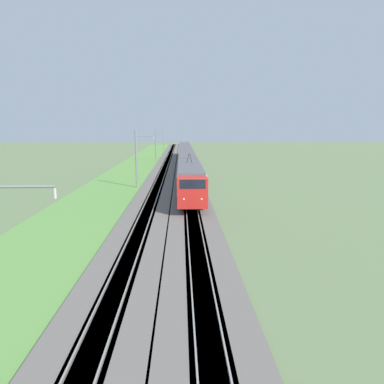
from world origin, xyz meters
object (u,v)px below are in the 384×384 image
Objects in this scene: catenary_mast_far at (156,145)px; catenary_mast_distant at (164,139)px; catenary_mast_mid at (137,158)px; passenger_train at (186,158)px.

catenary_mast_far is 40.17m from catenary_mast_distant.
catenary_mast_mid reaches higher than catenary_mast_distant.
catenary_mast_distant is (59.32, 7.06, 1.72)m from passenger_train.
passenger_train is 59.76m from catenary_mast_distant.
catenary_mast_far is (40.17, -0.00, -0.08)m from catenary_mast_mid.
passenger_train is 22.24m from catenary_mast_mid.
catenary_mast_mid is 1.02× the size of catenary_mast_far.
passenger_train is 9.85× the size of catenary_mast_distant.
catenary_mast_mid is 40.17m from catenary_mast_far.
catenary_mast_far reaches higher than passenger_train.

